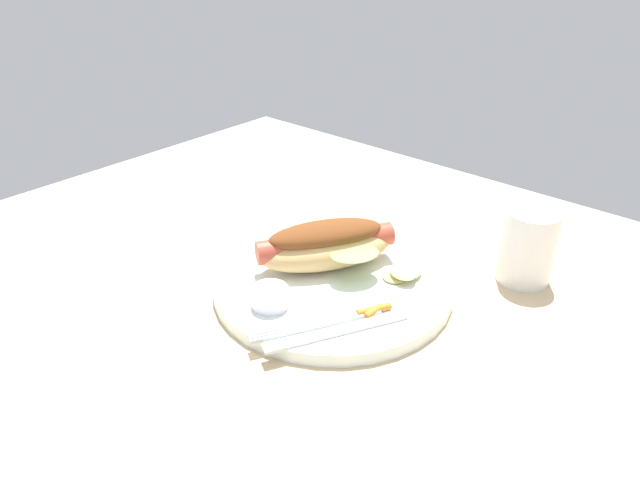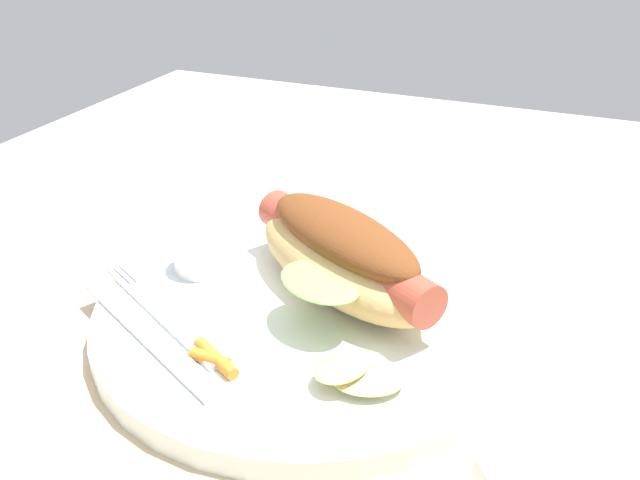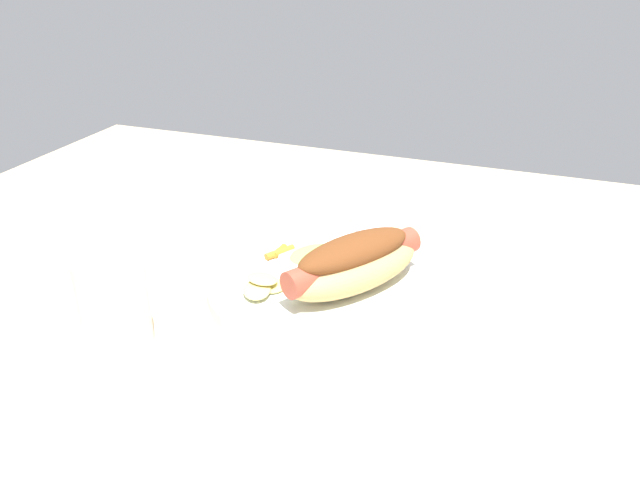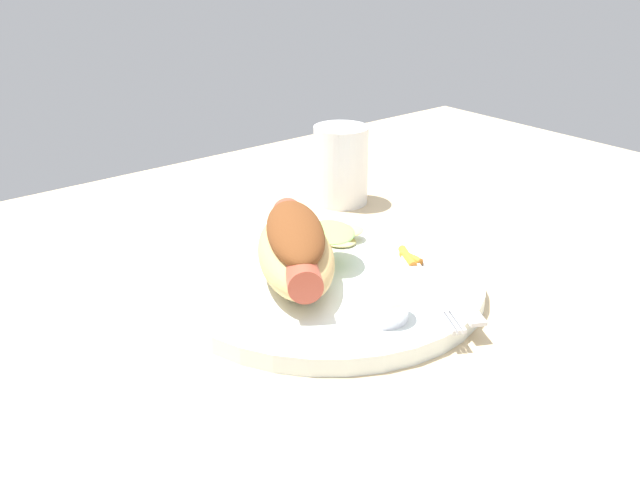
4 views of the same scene
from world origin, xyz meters
The scene contains 9 objects.
ground_plane centered at (0.00, 0.00, -0.90)cm, with size 120.00×90.00×1.80cm, color tan.
plate centered at (3.98, -1.68, 0.80)cm, with size 28.65×28.65×1.60cm, color white.
hot_dog centered at (6.37, -3.21, 4.58)cm, with size 15.03×17.81×5.90cm.
sauce_ramekin centered at (5.53, 7.33, 2.73)cm, with size 4.17×4.17×2.25cm, color white.
fork centered at (-0.95, 6.47, 1.80)cm, with size 8.14×13.40×0.40cm.
knife centered at (-3.14, 6.23, 1.78)cm, with size 15.99×1.40×0.36cm, color silver.
chips_pile centered at (-2.35, -7.19, 2.23)cm, with size 5.21×6.41×1.39cm.
carrot_garnish centered at (-4.00, 0.91, 1.99)cm, with size 2.63×3.84×0.79cm.
drinking_cup centered at (-12.32, -18.84, 4.67)cm, with size 6.51×6.51×9.34cm, color white.
Camera 3 is at (23.59, -59.66, 36.30)cm, focal length 35.57 mm.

